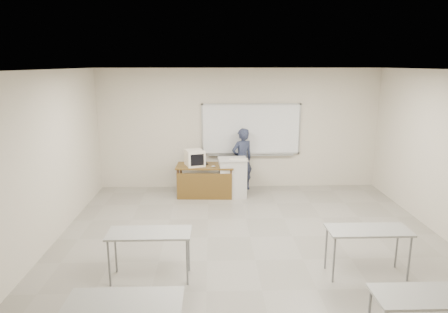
{
  "coord_description": "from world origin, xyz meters",
  "views": [
    {
      "loc": [
        -0.69,
        -5.88,
        3.09
      ],
      "look_at": [
        -0.44,
        2.2,
        1.21
      ],
      "focal_mm": 32.0,
      "sensor_mm": 36.0,
      "label": 1
    }
  ],
  "objects_px": {
    "laptop": "(201,161)",
    "keyboard": "(239,159)",
    "mouse": "(213,166)",
    "whiteboard": "(251,130)",
    "presenter": "(242,159)",
    "podium": "(233,177)",
    "instructor_desk": "(205,175)",
    "crt_monitor": "(194,158)"
  },
  "relations": [
    {
      "from": "whiteboard",
      "to": "laptop",
      "type": "relative_size",
      "value": 7.91
    },
    {
      "from": "whiteboard",
      "to": "presenter",
      "type": "xyz_separation_m",
      "value": [
        -0.24,
        -0.25,
        -0.7
      ]
    },
    {
      "from": "instructor_desk",
      "to": "presenter",
      "type": "relative_size",
      "value": 0.86
    },
    {
      "from": "crt_monitor",
      "to": "laptop",
      "type": "height_order",
      "value": "crt_monitor"
    },
    {
      "from": "whiteboard",
      "to": "mouse",
      "type": "relative_size",
      "value": 26.71
    },
    {
      "from": "keyboard",
      "to": "instructor_desk",
      "type": "bearing_deg",
      "value": -174.55
    },
    {
      "from": "laptop",
      "to": "keyboard",
      "type": "xyz_separation_m",
      "value": [
        0.88,
        -0.37,
        0.14
      ]
    },
    {
      "from": "instructor_desk",
      "to": "presenter",
      "type": "height_order",
      "value": "presenter"
    },
    {
      "from": "presenter",
      "to": "podium",
      "type": "bearing_deg",
      "value": 36.45
    },
    {
      "from": "crt_monitor",
      "to": "podium",
      "type": "bearing_deg",
      "value": -22.44
    },
    {
      "from": "whiteboard",
      "to": "keyboard",
      "type": "height_order",
      "value": "whiteboard"
    },
    {
      "from": "laptop",
      "to": "instructor_desk",
      "type": "bearing_deg",
      "value": -83.26
    },
    {
      "from": "podium",
      "to": "mouse",
      "type": "xyz_separation_m",
      "value": [
        -0.45,
        -0.1,
        0.3
      ]
    },
    {
      "from": "laptop",
      "to": "presenter",
      "type": "distance_m",
      "value": 1.05
    },
    {
      "from": "laptop",
      "to": "mouse",
      "type": "distance_m",
      "value": 0.47
    },
    {
      "from": "whiteboard",
      "to": "podium",
      "type": "distance_m",
      "value": 1.36
    },
    {
      "from": "laptop",
      "to": "keyboard",
      "type": "distance_m",
      "value": 0.97
    },
    {
      "from": "podium",
      "to": "presenter",
      "type": "distance_m",
      "value": 0.66
    },
    {
      "from": "whiteboard",
      "to": "keyboard",
      "type": "xyz_separation_m",
      "value": [
        -0.37,
        -0.89,
        -0.54
      ]
    },
    {
      "from": "mouse",
      "to": "presenter",
      "type": "xyz_separation_m",
      "value": [
        0.71,
        0.61,
        0.01
      ]
    },
    {
      "from": "podium",
      "to": "instructor_desk",
      "type": "bearing_deg",
      "value": 177.13
    },
    {
      "from": "whiteboard",
      "to": "keyboard",
      "type": "distance_m",
      "value": 1.1
    },
    {
      "from": "crt_monitor",
      "to": "presenter",
      "type": "xyz_separation_m",
      "value": [
        1.16,
        0.45,
        -0.15
      ]
    },
    {
      "from": "crt_monitor",
      "to": "laptop",
      "type": "relative_size",
      "value": 1.46
    },
    {
      "from": "whiteboard",
      "to": "presenter",
      "type": "relative_size",
      "value": 1.59
    },
    {
      "from": "instructor_desk",
      "to": "podium",
      "type": "bearing_deg",
      "value": 3.75
    },
    {
      "from": "podium",
      "to": "mouse",
      "type": "relative_size",
      "value": 10.04
    },
    {
      "from": "presenter",
      "to": "keyboard",
      "type": "bearing_deg",
      "value": 51.9
    },
    {
      "from": "laptop",
      "to": "presenter",
      "type": "relative_size",
      "value": 0.2
    },
    {
      "from": "crt_monitor",
      "to": "presenter",
      "type": "distance_m",
      "value": 1.26
    },
    {
      "from": "whiteboard",
      "to": "presenter",
      "type": "height_order",
      "value": "whiteboard"
    },
    {
      "from": "instructor_desk",
      "to": "podium",
      "type": "distance_m",
      "value": 0.65
    },
    {
      "from": "podium",
      "to": "laptop",
      "type": "bearing_deg",
      "value": 157.5
    },
    {
      "from": "laptop",
      "to": "mouse",
      "type": "xyz_separation_m",
      "value": [
        0.3,
        -0.35,
        -0.04
      ]
    },
    {
      "from": "whiteboard",
      "to": "instructor_desk",
      "type": "distance_m",
      "value": 1.68
    },
    {
      "from": "instructor_desk",
      "to": "keyboard",
      "type": "relative_size",
      "value": 3.26
    },
    {
      "from": "keyboard",
      "to": "podium",
      "type": "bearing_deg",
      "value": 151.22
    },
    {
      "from": "whiteboard",
      "to": "crt_monitor",
      "type": "xyz_separation_m",
      "value": [
        -1.4,
        -0.7,
        -0.55
      ]
    },
    {
      "from": "podium",
      "to": "whiteboard",
      "type": "bearing_deg",
      "value": 53.14
    },
    {
      "from": "crt_monitor",
      "to": "laptop",
      "type": "xyz_separation_m",
      "value": [
        0.15,
        0.19,
        -0.13
      ]
    },
    {
      "from": "podium",
      "to": "keyboard",
      "type": "distance_m",
      "value": 0.51
    },
    {
      "from": "instructor_desk",
      "to": "crt_monitor",
      "type": "bearing_deg",
      "value": 165.43
    }
  ]
}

